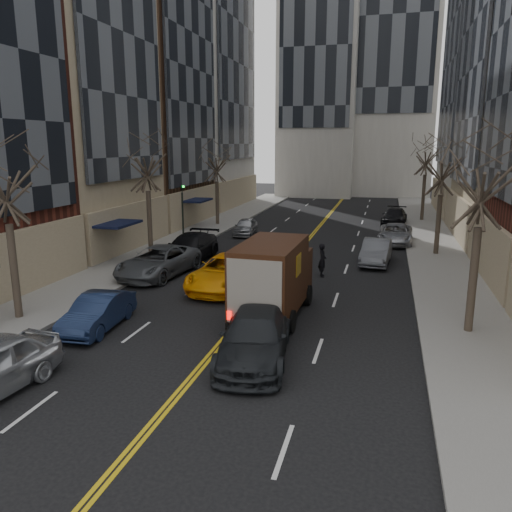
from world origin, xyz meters
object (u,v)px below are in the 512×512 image
(taxi, at_px, (227,272))
(pedestrian, at_px, (322,260))
(ups_truck, at_px, (274,279))
(observer_sedan, at_px, (255,337))

(taxi, bearing_deg, pedestrian, 41.09)
(ups_truck, xyz_separation_m, pedestrian, (1.16, 6.93, -0.73))
(taxi, bearing_deg, ups_truck, -44.92)
(observer_sedan, bearing_deg, ups_truck, 86.85)
(ups_truck, height_order, taxi, ups_truck)
(ups_truck, relative_size, pedestrian, 3.31)
(taxi, distance_m, pedestrian, 5.51)
(observer_sedan, bearing_deg, taxi, 106.65)
(ups_truck, xyz_separation_m, taxi, (-3.19, 3.54, -0.83))
(ups_truck, xyz_separation_m, observer_sedan, (0.33, -4.28, -0.86))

